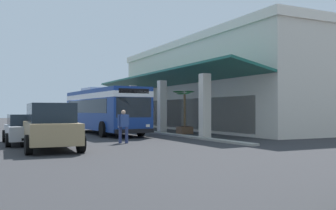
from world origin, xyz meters
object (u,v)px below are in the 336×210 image
parked_sedan_silver (26,129)px  transit_bus (103,108)px  parked_suv_tan (50,126)px  potted_palm (185,124)px  pedestrian (123,125)px

parked_sedan_silver → transit_bus: bearing=137.7°
parked_suv_tan → potted_palm: 12.65m
transit_bus → parked_suv_tan: 11.29m
parked_suv_tan → potted_palm: potted_palm is taller
transit_bus → parked_sedan_silver: transit_bus is taller
parked_suv_tan → parked_sedan_silver: (-3.52, -0.65, -0.27)m
transit_bus → pedestrian: transit_bus is taller
transit_bus → pedestrian: size_ratio=6.71×
pedestrian → potted_palm: potted_palm is taller
transit_bus → potted_palm: transit_bus is taller
pedestrian → potted_palm: size_ratio=0.55×
parked_sedan_silver → potted_palm: potted_palm is taller
potted_palm → parked_suv_tan: bearing=-55.1°
transit_bus → potted_palm: size_ratio=3.66×
parked_sedan_silver → pedestrian: (1.80, 4.51, 0.20)m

